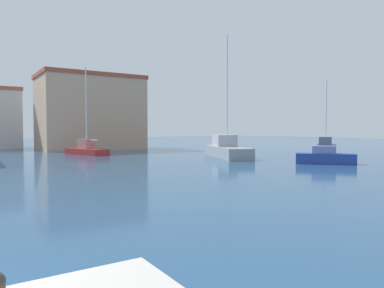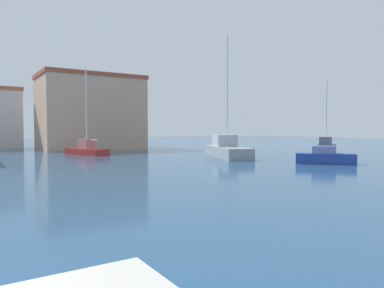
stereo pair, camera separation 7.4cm
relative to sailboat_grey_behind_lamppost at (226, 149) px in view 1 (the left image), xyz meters
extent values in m
plane|color=navy|center=(-7.15, -1.33, -0.74)|extent=(160.00, 160.00, 0.00)
cube|color=gray|center=(-0.06, -0.15, -0.24)|extent=(5.23, 8.77, 1.00)
cube|color=#ADB0B5|center=(0.24, 0.62, 0.80)|extent=(2.60, 2.87, 1.10)
cylinder|color=silver|center=(-0.06, -0.15, 5.47)|extent=(0.12, 0.12, 10.43)
cube|color=#B22823|center=(-10.20, 10.33, -0.43)|extent=(3.32, 5.69, 0.62)
cube|color=#C4716E|center=(-10.23, 10.41, 0.38)|extent=(1.53, 1.84, 0.99)
cylinder|color=silver|center=(-10.20, 10.33, 4.06)|extent=(0.12, 0.12, 8.35)
cylinder|color=silver|center=(-9.91, 9.40, 0.78)|extent=(0.65, 1.83, 0.08)
cube|color=#19234C|center=(10.82, -2.92, -0.25)|extent=(6.21, 4.99, 0.98)
cube|color=slate|center=(10.63, -3.05, 0.67)|extent=(2.59, 2.26, 0.87)
cylinder|color=silver|center=(10.82, -2.92, 3.58)|extent=(0.12, 0.12, 6.69)
cylinder|color=silver|center=(11.75, -2.30, 1.14)|extent=(1.86, 1.28, 0.08)
cube|color=#233D93|center=(2.17, -9.33, -0.34)|extent=(3.89, 4.14, 0.80)
cube|color=#6E7DB1|center=(2.08, -9.24, 0.34)|extent=(1.83, 1.90, 0.56)
cube|color=tan|center=(-6.55, 20.71, 3.85)|extent=(12.65, 8.45, 9.17)
cube|color=#9E4733|center=(-6.55, 20.71, 8.68)|extent=(12.90, 8.62, 0.50)
camera|label=1|loc=(-21.22, -26.73, 1.94)|focal=33.65mm
camera|label=2|loc=(-21.16, -26.77, 1.94)|focal=33.65mm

